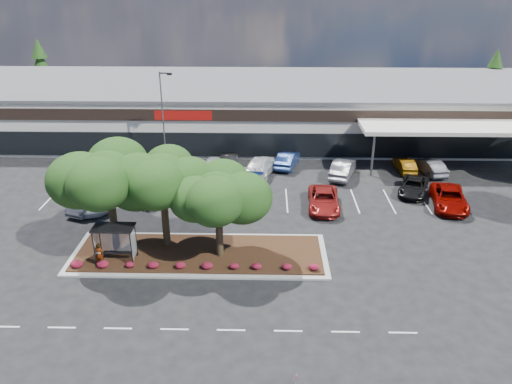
{
  "coord_description": "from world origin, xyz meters",
  "views": [
    {
      "loc": [
        2.71,
        -26.4,
        18.41
      ],
      "look_at": [
        1.89,
        9.34,
        2.6
      ],
      "focal_mm": 35.0,
      "sensor_mm": 36.0,
      "label": 1
    }
  ],
  "objects_px": {
    "light_pole": "(165,127)",
    "survey_stake": "(296,382)",
    "car_0": "(92,201)",
    "car_1": "(93,198)"
  },
  "relations": [
    {
      "from": "light_pole",
      "to": "survey_stake",
      "type": "height_order",
      "value": "light_pole"
    },
    {
      "from": "survey_stake",
      "to": "car_0",
      "type": "height_order",
      "value": "car_0"
    },
    {
      "from": "survey_stake",
      "to": "car_0",
      "type": "xyz_separation_m",
      "value": [
        -16.17,
        19.83,
        0.07
      ]
    },
    {
      "from": "light_pole",
      "to": "car_0",
      "type": "height_order",
      "value": "light_pole"
    },
    {
      "from": "survey_stake",
      "to": "car_1",
      "type": "height_order",
      "value": "car_1"
    },
    {
      "from": "light_pole",
      "to": "car_1",
      "type": "relative_size",
      "value": 1.71
    },
    {
      "from": "survey_stake",
      "to": "car_0",
      "type": "distance_m",
      "value": 25.59
    },
    {
      "from": "car_0",
      "to": "car_1",
      "type": "bearing_deg",
      "value": 120.08
    },
    {
      "from": "survey_stake",
      "to": "light_pole",
      "type": "bearing_deg",
      "value": 111.43
    },
    {
      "from": "car_1",
      "to": "car_0",
      "type": "bearing_deg",
      "value": -92.28
    }
  ]
}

